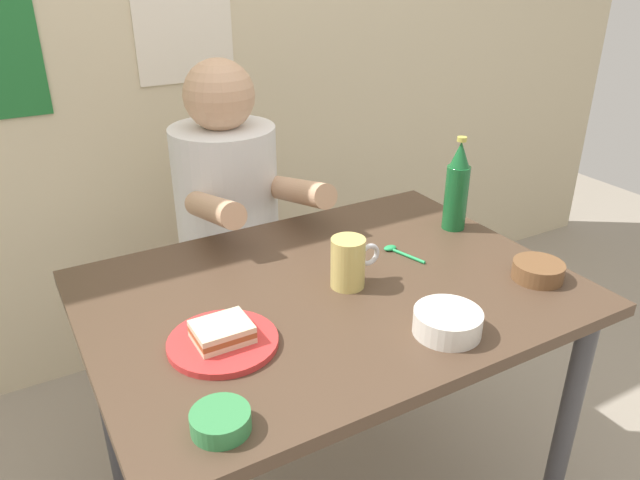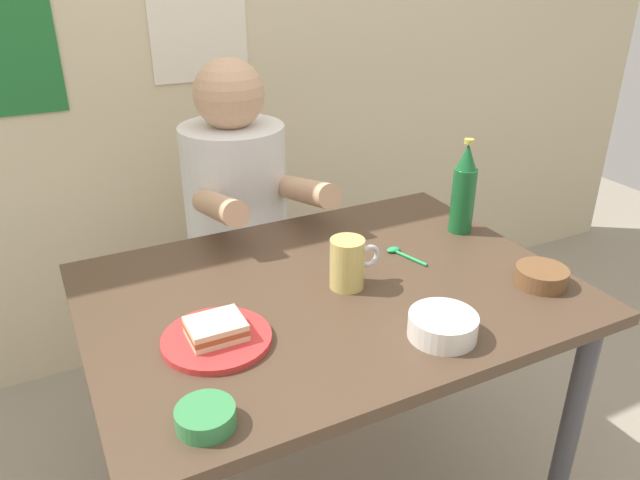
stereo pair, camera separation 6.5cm
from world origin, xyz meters
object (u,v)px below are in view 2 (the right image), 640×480
(beer_mug, at_px, (348,263))
(rice_bowl_white, at_px, (443,325))
(sandwich, at_px, (216,329))
(dining_table, at_px, (329,321))
(plate_orange, at_px, (217,339))
(person_seated, at_px, (236,191))
(beer_bottle, at_px, (464,191))
(stool, at_px, (243,303))

(beer_mug, height_order, rice_bowl_white, beer_mug)
(sandwich, bearing_deg, dining_table, 16.73)
(plate_orange, bearing_deg, dining_table, 16.73)
(dining_table, relative_size, plate_orange, 5.00)
(dining_table, xyz_separation_m, person_seated, (-0.01, 0.62, 0.12))
(rice_bowl_white, bearing_deg, beer_bottle, 47.70)
(plate_orange, xyz_separation_m, sandwich, (0.00, 0.00, 0.02))
(plate_orange, distance_m, beer_mug, 0.35)
(sandwich, xyz_separation_m, rice_bowl_white, (0.41, -0.19, -0.00))
(person_seated, height_order, plate_orange, person_seated)
(plate_orange, height_order, beer_mug, beer_mug)
(plate_orange, relative_size, sandwich, 2.00)
(sandwich, bearing_deg, stool, 67.76)
(stool, height_order, beer_bottle, beer_bottle)
(dining_table, distance_m, sandwich, 0.34)
(sandwich, bearing_deg, plate_orange, -90.00)
(dining_table, xyz_separation_m, sandwich, (-0.30, -0.09, 0.13))
(dining_table, relative_size, beer_bottle, 4.20)
(sandwich, height_order, rice_bowl_white, same)
(beer_bottle, height_order, rice_bowl_white, beer_bottle)
(dining_table, bearing_deg, rice_bowl_white, -67.88)
(plate_orange, distance_m, sandwich, 0.02)
(plate_orange, distance_m, beer_bottle, 0.80)
(plate_orange, xyz_separation_m, beer_mug, (0.34, 0.08, 0.05))
(stool, distance_m, rice_bowl_white, 1.00)
(rice_bowl_white, bearing_deg, sandwich, 155.84)
(sandwich, relative_size, beer_bottle, 0.42)
(dining_table, relative_size, stool, 2.44)
(plate_orange, relative_size, beer_mug, 1.75)
(beer_mug, bearing_deg, plate_orange, -167.29)
(stool, relative_size, plate_orange, 2.05)
(person_seated, xyz_separation_m, plate_orange, (-0.29, -0.71, -0.02))
(stool, xyz_separation_m, beer_bottle, (0.47, -0.52, 0.51))
(beer_mug, relative_size, beer_bottle, 0.48)
(person_seated, height_order, beer_mug, person_seated)
(beer_mug, bearing_deg, rice_bowl_white, -74.60)
(beer_bottle, xyz_separation_m, rice_bowl_white, (-0.35, -0.39, -0.09))
(plate_orange, relative_size, rice_bowl_white, 1.57)
(person_seated, xyz_separation_m, rice_bowl_white, (0.12, -0.89, 0.00))
(person_seated, distance_m, beer_bottle, 0.70)
(beer_mug, bearing_deg, beer_bottle, 16.60)
(dining_table, xyz_separation_m, plate_orange, (-0.30, -0.09, 0.10))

